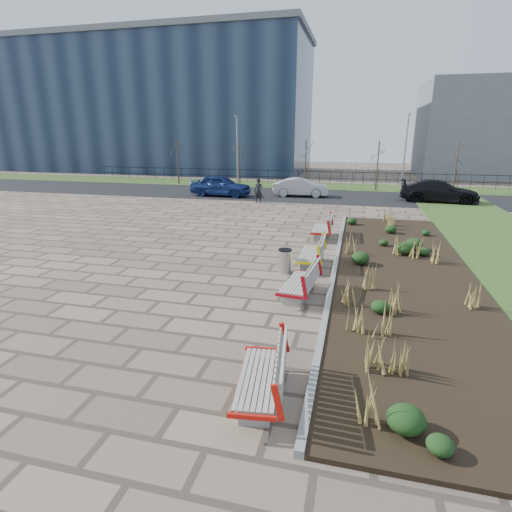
% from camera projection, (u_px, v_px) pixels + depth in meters
% --- Properties ---
extents(ground, '(120.00, 120.00, 0.00)m').
position_uv_depth(ground, '(174.00, 317.00, 10.58)').
color(ground, '#846F5B').
rests_on(ground, ground).
extents(planting_bed, '(4.50, 18.00, 0.10)m').
position_uv_depth(planting_bed, '(404.00, 273.00, 13.74)').
color(planting_bed, black).
rests_on(planting_bed, ground).
extents(planting_curb, '(0.16, 18.00, 0.15)m').
position_uv_depth(planting_curb, '(335.00, 267.00, 14.28)').
color(planting_curb, gray).
rests_on(planting_curb, ground).
extents(grass_verge_far, '(80.00, 5.00, 0.04)m').
position_uv_depth(grass_verge_far, '(307.00, 186.00, 36.51)').
color(grass_verge_far, '#33511E').
rests_on(grass_verge_far, ground).
extents(road, '(80.00, 7.00, 0.02)m').
position_uv_depth(road, '(297.00, 195.00, 30.96)').
color(road, black).
rests_on(road, ground).
extents(bench_a, '(1.16, 2.20, 1.00)m').
position_uv_depth(bench_a, '(259.00, 375.00, 7.18)').
color(bench_a, red).
rests_on(bench_a, ground).
extents(bench_b, '(1.10, 2.18, 1.00)m').
position_uv_depth(bench_b, '(298.00, 281.00, 11.73)').
color(bench_b, '#A60B17').
rests_on(bench_b, ground).
extents(bench_c, '(0.91, 2.10, 1.00)m').
position_uv_depth(bench_c, '(310.00, 253.00, 14.49)').
color(bench_c, '#FDF20D').
rests_on(bench_c, ground).
extents(bench_d, '(0.94, 2.12, 1.00)m').
position_uv_depth(bench_d, '(321.00, 227.00, 18.39)').
color(bench_d, red).
rests_on(bench_d, ground).
extents(litter_bin, '(0.45, 0.45, 0.81)m').
position_uv_depth(litter_bin, '(285.00, 261.00, 13.84)').
color(litter_bin, '#B2B2B7').
rests_on(litter_bin, ground).
extents(pedestrian, '(0.66, 0.49, 1.67)m').
position_uv_depth(pedestrian, '(258.00, 191.00, 27.46)').
color(pedestrian, black).
rests_on(pedestrian, ground).
extents(car_blue, '(4.70, 2.08, 1.57)m').
position_uv_depth(car_blue, '(221.00, 186.00, 30.41)').
color(car_blue, navy).
rests_on(car_blue, road).
extents(car_silver, '(4.23, 1.77, 1.36)m').
position_uv_depth(car_silver, '(301.00, 187.00, 30.25)').
color(car_silver, '#A1A2A9').
rests_on(car_silver, road).
extents(car_black, '(5.33, 2.49, 1.50)m').
position_uv_depth(car_black, '(439.00, 191.00, 27.77)').
color(car_black, black).
rests_on(car_black, road).
extents(tree_a, '(1.40, 1.40, 4.00)m').
position_uv_depth(tree_a, '(178.00, 162.00, 37.32)').
color(tree_a, '#4C3D2D').
rests_on(tree_a, grass_verge_far).
extents(tree_b, '(1.40, 1.40, 4.00)m').
position_uv_depth(tree_b, '(239.00, 163.00, 35.92)').
color(tree_b, '#4C3D2D').
rests_on(tree_b, grass_verge_far).
extents(tree_c, '(1.40, 1.40, 4.00)m').
position_uv_depth(tree_c, '(305.00, 164.00, 34.52)').
color(tree_c, '#4C3D2D').
rests_on(tree_c, grass_verge_far).
extents(tree_d, '(1.40, 1.40, 4.00)m').
position_uv_depth(tree_d, '(377.00, 166.00, 33.12)').
color(tree_d, '#4C3D2D').
rests_on(tree_d, grass_verge_far).
extents(tree_e, '(1.40, 1.40, 4.00)m').
position_uv_depth(tree_e, '(456.00, 167.00, 31.72)').
color(tree_e, '#4C3D2D').
rests_on(tree_e, grass_verge_far).
extents(lamp_west, '(0.24, 0.60, 6.00)m').
position_uv_depth(lamp_west, '(237.00, 152.00, 35.16)').
color(lamp_west, gray).
rests_on(lamp_west, grass_verge_far).
extents(lamp_east, '(0.24, 0.60, 6.00)m').
position_uv_depth(lamp_east, '(405.00, 154.00, 31.90)').
color(lamp_east, gray).
rests_on(lamp_east, grass_verge_far).
extents(railing_fence, '(44.00, 0.10, 1.20)m').
position_uv_depth(railing_fence, '(309.00, 177.00, 37.72)').
color(railing_fence, black).
rests_on(railing_fence, grass_verge_far).
extents(building_glass, '(40.00, 14.00, 15.00)m').
position_uv_depth(building_glass, '(148.00, 109.00, 50.54)').
color(building_glass, '#192338').
rests_on(building_glass, ground).
extents(building_grey, '(18.00, 12.00, 10.00)m').
position_uv_depth(building_grey, '(508.00, 129.00, 43.34)').
color(building_grey, slate).
rests_on(building_grey, ground).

